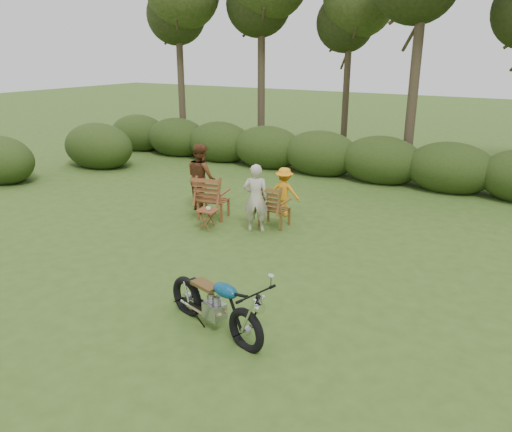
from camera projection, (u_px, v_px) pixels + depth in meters
The scene contains 10 objects.
ground at pixel (206, 300), 8.08m from camera, with size 80.00×80.00×0.00m, color #334E1A.
tree_line at pixel (415, 51), 14.53m from camera, with size 22.52×11.62×8.14m.
motorcycle at pixel (215, 329), 7.26m from camera, with size 1.87×0.71×1.07m, color #0B6799, non-canonical shape.
lawn_chair_right at pixel (274, 226), 11.49m from camera, with size 0.68×0.68×1.00m, color #593716, non-canonical shape.
lawn_chair_left at pixel (214, 218), 12.02m from camera, with size 0.74×0.74×1.07m, color brown, non-canonical shape.
side_table at pixel (208, 220), 11.17m from camera, with size 0.45×0.38×0.47m, color brown, non-canonical shape.
cup at pixel (208, 209), 11.05m from camera, with size 0.11×0.11×0.09m, color beige.
adult_a at pixel (256, 231), 11.15m from camera, with size 0.56×0.37×1.53m, color #BEB29C.
adult_b at pixel (203, 209), 12.65m from camera, with size 0.82×0.64×1.69m, color #5A3219.
child at pixel (284, 215), 12.20m from camera, with size 0.77×0.44×1.20m, color orange.
Camera 1 is at (4.43, -5.76, 3.88)m, focal length 35.00 mm.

